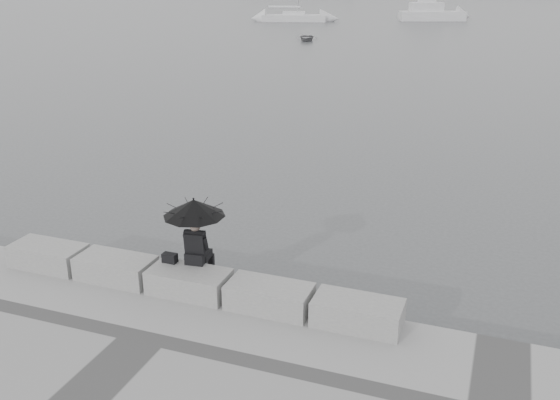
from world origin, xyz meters
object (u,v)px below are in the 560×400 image
at_px(seated_person, 194,216).
at_px(sailboat_left, 294,17).
at_px(motor_cruiser, 432,13).
at_px(dinghy, 307,38).

xyz_separation_m(seated_person, sailboat_left, (-21.03, 66.70, -1.50)).
height_order(sailboat_left, motor_cruiser, sailboat_left).
relative_size(motor_cruiser, dinghy, 2.91).
bearing_deg(dinghy, seated_person, -88.00).
xyz_separation_m(seated_person, dinghy, (-12.94, 46.99, -1.77)).
height_order(motor_cruiser, dinghy, motor_cruiser).
bearing_deg(dinghy, sailboat_left, 98.92).
distance_m(seated_person, motor_cruiser, 74.39).
height_order(seated_person, dinghy, seated_person).
height_order(sailboat_left, dinghy, sailboat_left).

